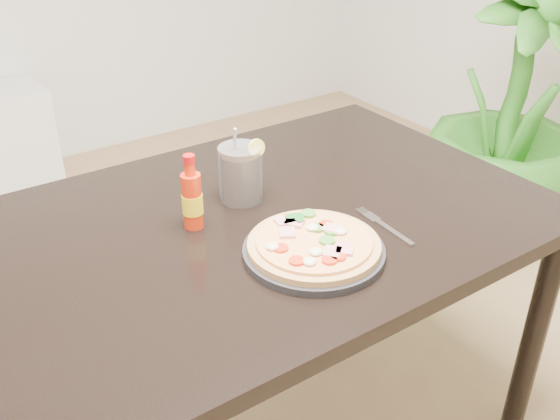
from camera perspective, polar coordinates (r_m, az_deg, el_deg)
floor at (r=2.01m, az=1.65°, el=-17.85°), size 4.50×4.50×0.00m
dining_table at (r=1.49m, az=-2.62°, el=-3.58°), size 1.40×0.90×0.75m
plate at (r=1.31m, az=3.10°, el=-3.78°), size 0.30×0.30×0.02m
pizza at (r=1.30m, az=3.10°, el=-3.05°), size 0.28×0.28×0.03m
hot_sauce_bottle at (r=1.39m, az=-8.04°, el=0.99°), size 0.05×0.05×0.18m
cola_cup at (r=1.50m, az=-3.62°, el=3.24°), size 0.11×0.10×0.19m
fork at (r=1.43m, az=9.37°, el=-1.34°), size 0.03×0.19×0.00m
houseplant at (r=2.73m, az=20.52°, el=8.49°), size 0.79×0.79×1.16m
plant_pot at (r=2.92m, az=18.91°, el=-0.11°), size 0.28×0.28×0.22m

